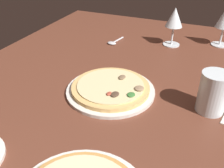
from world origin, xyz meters
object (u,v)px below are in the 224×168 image
wine_glass_far (174,19)px  spoon (113,42)px  water_glass (212,95)px  pizza_main (110,89)px

wine_glass_far → spoon: (-8.07, 23.39, -10.75)cm
spoon → wine_glass_far: bearing=-71.0°
spoon → water_glass: bearing=-128.3°
pizza_main → wine_glass_far: (44.07, -9.19, 10.02)cm
pizza_main → spoon: pizza_main is taller
water_glass → spoon: bearing=51.7°
wine_glass_far → water_glass: bearing=-155.3°
pizza_main → spoon: 38.71cm
wine_glass_far → spoon: size_ratio=1.52×
pizza_main → water_glass: (2.41, -28.38, 3.76)cm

